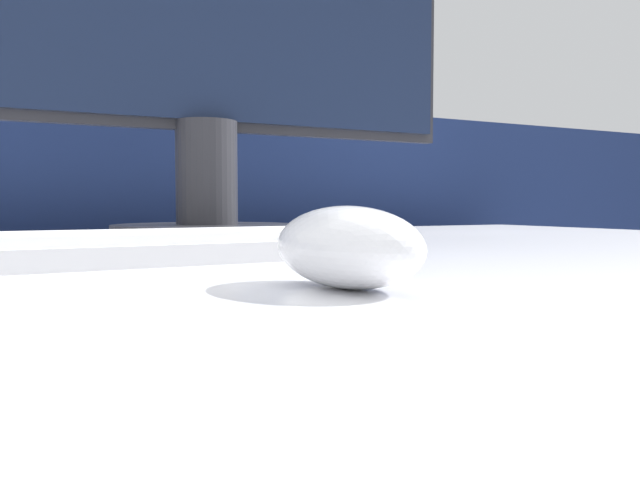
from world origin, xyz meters
name	(u,v)px	position (x,y,z in m)	size (l,w,h in m)	color
partition_panel	(133,361)	(0.00, 0.67, 0.50)	(5.00, 0.03, 1.00)	navy
computer_mouse_near	(347,247)	(-0.05, -0.25, 0.78)	(0.07, 0.11, 0.04)	white
keyboard	(116,248)	(-0.14, -0.04, 0.77)	(0.39, 0.13, 0.02)	silver
monitor	(205,27)	(0.02, 0.23, 1.02)	(0.70, 0.24, 0.49)	#28282D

